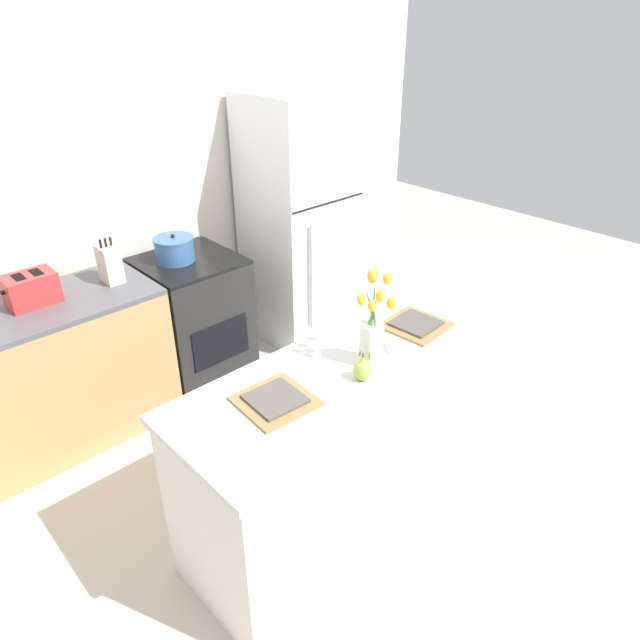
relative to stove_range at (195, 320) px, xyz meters
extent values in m
plane|color=beige|center=(-0.10, -1.60, -0.44)|extent=(10.00, 10.00, 0.00)
cube|color=silver|center=(-0.10, 0.40, 0.91)|extent=(5.20, 0.08, 2.70)
cube|color=silver|center=(-0.10, -1.60, -0.01)|extent=(1.76, 0.62, 0.88)
cube|color=beige|center=(-0.10, -1.60, 0.45)|extent=(1.80, 0.66, 0.03)
cube|color=tan|center=(-1.16, 0.00, -0.01)|extent=(1.68, 0.60, 0.86)
cube|color=black|center=(0.00, 0.00, -0.01)|extent=(0.60, 0.60, 0.87)
cube|color=black|center=(0.00, 0.00, 0.43)|extent=(0.60, 0.60, 0.02)
cube|color=black|center=(0.00, -0.30, -0.04)|extent=(0.42, 0.01, 0.28)
cube|color=white|center=(0.95, 0.00, 0.47)|extent=(0.68, 0.64, 1.82)
cube|color=black|center=(0.95, -0.32, 0.69)|extent=(0.67, 0.01, 0.01)
cylinder|color=#B2B5B7|center=(0.76, -0.34, 0.18)|extent=(0.02, 0.02, 0.79)
cylinder|color=silver|center=(-0.06, -1.63, 0.57)|extent=(0.11, 0.11, 0.20)
cylinder|color=#569E4C|center=(-0.04, -1.63, 0.68)|extent=(0.14, 0.01, 0.31)
ellipsoid|color=yellow|center=(0.03, -1.63, 0.86)|extent=(0.04, 0.04, 0.06)
cylinder|color=#569E4C|center=(-0.05, -1.63, 0.69)|extent=(0.05, 0.06, 0.34)
ellipsoid|color=yellow|center=(-0.03, -1.60, 0.88)|extent=(0.05, 0.05, 0.07)
cylinder|color=#569E4C|center=(-0.06, -1.61, 0.64)|extent=(0.02, 0.07, 0.23)
ellipsoid|color=yellow|center=(-0.07, -1.58, 0.77)|extent=(0.04, 0.04, 0.06)
cylinder|color=#569E4C|center=(-0.08, -1.63, 0.65)|extent=(0.08, 0.03, 0.26)
ellipsoid|color=yellow|center=(-0.11, -1.62, 0.80)|extent=(0.03, 0.03, 0.05)
cylinder|color=#569E4C|center=(-0.08, -1.65, 0.65)|extent=(0.07, 0.05, 0.25)
ellipsoid|color=yellow|center=(-0.11, -1.67, 0.79)|extent=(0.04, 0.04, 0.05)
cylinder|color=#569E4C|center=(-0.06, -1.66, 0.66)|extent=(0.02, 0.05, 0.29)
ellipsoid|color=yellow|center=(-0.07, -1.68, 0.82)|extent=(0.04, 0.04, 0.06)
cylinder|color=#569E4C|center=(-0.04, -1.66, 0.64)|extent=(0.06, 0.09, 0.24)
ellipsoid|color=yellow|center=(-0.02, -1.70, 0.78)|extent=(0.04, 0.04, 0.06)
ellipsoid|color=#9EBC47|center=(-0.18, -1.70, 0.51)|extent=(0.08, 0.08, 0.09)
cone|color=#9EBC47|center=(-0.18, -1.70, 0.57)|extent=(0.04, 0.04, 0.04)
cylinder|color=brown|center=(-0.18, -1.70, 0.59)|extent=(0.01, 0.01, 0.02)
cube|color=olive|center=(-0.55, -1.57, 0.47)|extent=(0.31, 0.31, 0.01)
cube|color=#514C47|center=(-0.55, -1.57, 0.49)|extent=(0.22, 0.22, 0.01)
cube|color=olive|center=(0.35, -1.57, 0.47)|extent=(0.31, 0.31, 0.01)
cube|color=#514C47|center=(0.35, -1.57, 0.49)|extent=(0.22, 0.22, 0.01)
cube|color=red|center=(-0.93, 0.05, 0.53)|extent=(0.26, 0.18, 0.17)
cube|color=black|center=(-0.98, 0.05, 0.61)|extent=(0.05, 0.11, 0.01)
cube|color=black|center=(-0.89, 0.05, 0.61)|extent=(0.05, 0.11, 0.01)
cube|color=black|center=(-1.07, 0.05, 0.56)|extent=(0.02, 0.02, 0.02)
cylinder|color=#386093|center=(-0.07, 0.03, 0.52)|extent=(0.24, 0.24, 0.14)
cylinder|color=#386093|center=(-0.07, 0.03, 0.59)|extent=(0.25, 0.25, 0.01)
sphere|color=black|center=(-0.07, 0.03, 0.61)|extent=(0.02, 0.02, 0.02)
cube|color=beige|center=(-0.50, 0.01, 0.55)|extent=(0.10, 0.14, 0.22)
cylinder|color=black|center=(-0.53, 0.01, 0.69)|extent=(0.01, 0.01, 0.05)
cylinder|color=black|center=(-0.50, 0.01, 0.69)|extent=(0.01, 0.01, 0.05)
cylinder|color=black|center=(-0.47, 0.01, 0.69)|extent=(0.01, 0.01, 0.05)
camera|label=1|loc=(-1.69, -3.04, 1.89)|focal=32.00mm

